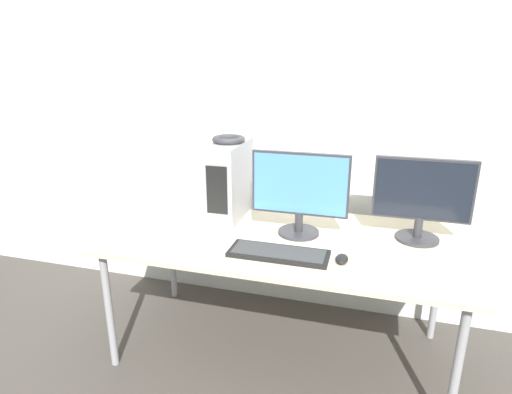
{
  "coord_description": "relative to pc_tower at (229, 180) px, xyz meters",
  "views": [
    {
      "loc": [
        0.44,
        -1.6,
        1.64
      ],
      "look_at": [
        -0.15,
        0.45,
        0.93
      ],
      "focal_mm": 30.0,
      "sensor_mm": 36.0,
      "label": 1
    }
  ],
  "objects": [
    {
      "name": "wall_back",
      "position": [
        0.37,
        0.37,
        0.41
      ],
      "size": [
        8.0,
        0.07,
        2.7
      ],
      "color": "silver",
      "rests_on": "ground_plane"
    },
    {
      "name": "desk",
      "position": [
        0.37,
        -0.21,
        -0.27
      ],
      "size": [
        1.87,
        0.9,
        0.72
      ],
      "color": "beige",
      "rests_on": "ground_plane"
    },
    {
      "name": "pc_tower",
      "position": [
        0.0,
        0.0,
        0.0
      ],
      "size": [
        0.17,
        0.41,
        0.45
      ],
      "color": "#9E9EA3",
      "rests_on": "desk"
    },
    {
      "name": "headphones",
      "position": [
        0.0,
        0.0,
        0.24
      ],
      "size": [
        0.19,
        0.19,
        0.04
      ],
      "color": "#333338",
      "rests_on": "pc_tower"
    },
    {
      "name": "monitor_main",
      "position": [
        0.44,
        -0.15,
        0.02
      ],
      "size": [
        0.51,
        0.22,
        0.45
      ],
      "color": "#333338",
      "rests_on": "desk"
    },
    {
      "name": "monitor_right_near",
      "position": [
        1.05,
        -0.06,
        0.01
      ],
      "size": [
        0.48,
        0.22,
        0.44
      ],
      "color": "#333338",
      "rests_on": "desk"
    },
    {
      "name": "keyboard",
      "position": [
        0.4,
        -0.44,
        -0.21
      ],
      "size": [
        0.48,
        0.18,
        0.02
      ],
      "color": "black",
      "rests_on": "desk"
    },
    {
      "name": "mouse",
      "position": [
        0.7,
        -0.42,
        -0.21
      ],
      "size": [
        0.06,
        0.1,
        0.03
      ],
      "color": "black",
      "rests_on": "desk"
    },
    {
      "name": "cell_phone",
      "position": [
        -0.17,
        -0.38,
        -0.22
      ],
      "size": [
        0.1,
        0.14,
        0.01
      ],
      "rotation": [
        0.0,
        0.0,
        0.17
      ],
      "color": "#99999E",
      "rests_on": "desk"
    },
    {
      "name": "paper_sheet_front",
      "position": [
        -0.15,
        -0.47,
        -0.22
      ],
      "size": [
        0.33,
        0.36,
        0.0
      ],
      "rotation": [
        0.0,
        0.0,
        0.5
      ],
      "color": "white",
      "rests_on": "desk"
    }
  ]
}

